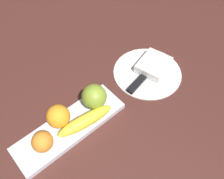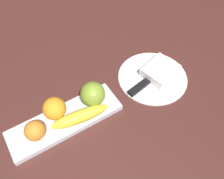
{
  "view_description": "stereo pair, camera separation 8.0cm",
  "coord_description": "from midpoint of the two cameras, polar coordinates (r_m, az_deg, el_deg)",
  "views": [
    {
      "loc": [
        -0.19,
        -0.38,
        0.68
      ],
      "look_at": [
        0.13,
        -0.02,
        0.05
      ],
      "focal_mm": 39.16,
      "sensor_mm": 36.0,
      "label": 1
    },
    {
      "loc": [
        -0.12,
        -0.43,
        0.68
      ],
      "look_at": [
        0.13,
        -0.02,
        0.05
      ],
      "focal_mm": 39.16,
      "sensor_mm": 36.0,
      "label": 2
    }
  ],
  "objects": [
    {
      "name": "ground_plane",
      "position": [
        0.81,
        -6.03,
        -5.4
      ],
      "size": [
        2.4,
        2.4,
        0.0
      ],
      "primitive_type": "plane",
      "color": "#47231E"
    },
    {
      "name": "orange_near_apple",
      "position": [
        0.74,
        -14.63,
        -9.5
      ],
      "size": [
        0.06,
        0.06,
        0.06
      ],
      "primitive_type": "sphere",
      "color": "orange",
      "rests_on": "fruit_tray"
    },
    {
      "name": "orange_near_banana",
      "position": [
        0.76,
        -10.4,
        -4.61
      ],
      "size": [
        0.07,
        0.07,
        0.07
      ],
      "primitive_type": "sphere",
      "color": "orange",
      "rests_on": "fruit_tray"
    },
    {
      "name": "folded_napkin",
      "position": [
        0.91,
        13.65,
        4.28
      ],
      "size": [
        0.14,
        0.13,
        0.03
      ],
      "primitive_type": "cube",
      "rotation": [
        0.0,
        0.0,
        0.25
      ],
      "color": "white",
      "rests_on": "dinner_plate"
    },
    {
      "name": "fruit_tray",
      "position": [
        0.78,
        -8.01,
        -7.36
      ],
      "size": [
        0.36,
        0.11,
        0.02
      ],
      "primitive_type": "cube",
      "color": "silver",
      "rests_on": "ground_plane"
    },
    {
      "name": "dinner_plate",
      "position": [
        0.91,
        11.94,
        2.74
      ],
      "size": [
        0.25,
        0.25,
        0.01
      ],
      "primitive_type": "cylinder",
      "color": "white",
      "rests_on": "ground_plane"
    },
    {
      "name": "banana",
      "position": [
        0.75,
        -4.58,
        -6.57
      ],
      "size": [
        0.19,
        0.07,
        0.04
      ],
      "primitive_type": "ellipsoid",
      "rotation": [
        0.0,
        0.0,
        3.01
      ],
      "color": "yellow",
      "rests_on": "fruit_tray"
    },
    {
      "name": "knife",
      "position": [
        0.87,
        9.67,
        0.83
      ],
      "size": [
        0.18,
        0.05,
        0.01
      ],
      "rotation": [
        0.0,
        0.0,
        0.18
      ],
      "color": "silver",
      "rests_on": "dinner_plate"
    },
    {
      "name": "apple",
      "position": [
        0.77,
        -1.61,
        -1.26
      ],
      "size": [
        0.08,
        0.08,
        0.08
      ],
      "primitive_type": "sphere",
      "color": "olive",
      "rests_on": "fruit_tray"
    }
  ]
}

